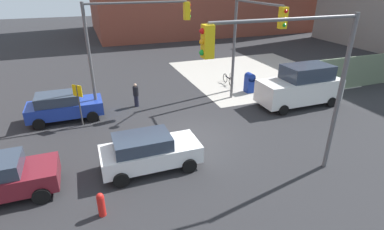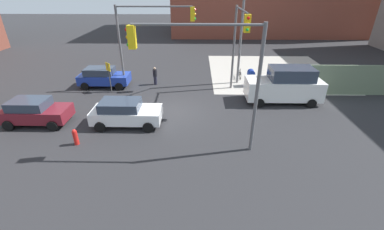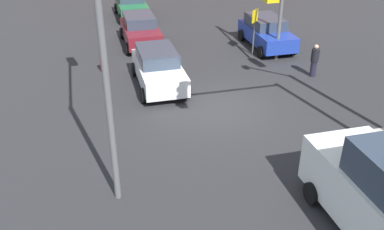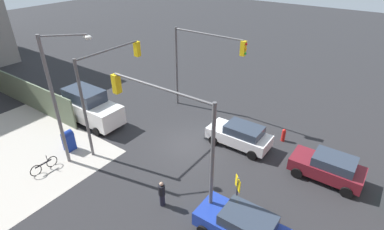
# 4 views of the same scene
# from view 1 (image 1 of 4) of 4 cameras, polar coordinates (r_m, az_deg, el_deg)

# --- Properties ---
(ground_plane) EXTENTS (120.00, 120.00, 0.00)m
(ground_plane) POSITION_cam_1_polar(r_m,az_deg,el_deg) (15.74, 0.30, -4.23)
(ground_plane) COLOR #28282B
(sidewalk_corner) EXTENTS (12.00, 12.00, 0.01)m
(sidewalk_corner) POSITION_cam_1_polar(r_m,az_deg,el_deg) (27.01, 11.64, 7.78)
(sidewalk_corner) COLOR #ADA89E
(sidewalk_corner) RESTS_ON ground
(traffic_signal_nw_corner) EXTENTS (6.10, 0.36, 6.50)m
(traffic_signal_nw_corner) POSITION_cam_1_polar(r_m,az_deg,el_deg) (17.86, -11.66, 14.69)
(traffic_signal_nw_corner) COLOR #59595B
(traffic_signal_nw_corner) RESTS_ON ground
(traffic_signal_se_corner) EXTENTS (6.11, 0.36, 6.50)m
(traffic_signal_se_corner) POSITION_cam_1_polar(r_m,az_deg,el_deg) (11.33, 19.03, 8.31)
(traffic_signal_se_corner) COLOR #59595B
(traffic_signal_se_corner) RESTS_ON ground
(traffic_signal_ne_corner) EXTENTS (0.36, 5.14, 6.50)m
(traffic_signal_ne_corner) POSITION_cam_1_polar(r_m,az_deg,el_deg) (18.32, 11.12, 14.79)
(traffic_signal_ne_corner) COLOR #59595B
(traffic_signal_ne_corner) RESTS_ON ground
(street_lamp_corner) EXTENTS (2.09, 1.96, 8.00)m
(street_lamp_corner) POSITION_cam_1_polar(r_m,az_deg,el_deg) (21.09, 7.93, 16.50)
(street_lamp_corner) COLOR slate
(street_lamp_corner) RESTS_ON ground
(warning_sign_two_way) EXTENTS (0.48, 0.48, 2.40)m
(warning_sign_two_way) POSITION_cam_1_polar(r_m,az_deg,el_deg) (17.51, -20.82, 3.06)
(warning_sign_two_way) COLOR #4C4C4C
(warning_sign_two_way) RESTS_ON ground
(mailbox_blue) EXTENTS (0.56, 0.64, 1.43)m
(mailbox_blue) POSITION_cam_1_polar(r_m,az_deg,el_deg) (22.13, 10.90, 6.17)
(mailbox_blue) COLOR navy
(mailbox_blue) RESTS_ON ground
(fire_hydrant) EXTENTS (0.26, 0.26, 0.94)m
(fire_hydrant) POSITION_cam_1_polar(r_m,az_deg,el_deg) (11.24, -16.93, -15.91)
(fire_hydrant) COLOR red
(fire_hydrant) RESTS_ON ground
(sedan_blue) EXTENTS (4.15, 2.02, 1.62)m
(sedan_blue) POSITION_cam_1_polar(r_m,az_deg,el_deg) (18.88, -23.27, 1.57)
(sedan_blue) COLOR #1E389E
(sedan_blue) RESTS_ON ground
(hatchback_white) EXTENTS (4.22, 2.02, 1.62)m
(hatchback_white) POSITION_cam_1_polar(r_m,az_deg,el_deg) (13.05, -8.25, -6.83)
(hatchback_white) COLOR white
(hatchback_white) RESTS_ON ground
(van_white_delivery) EXTENTS (5.40, 2.32, 2.62)m
(van_white_delivery) POSITION_cam_1_polar(r_m,az_deg,el_deg) (20.57, 20.01, 5.21)
(van_white_delivery) COLOR white
(van_white_delivery) RESTS_ON ground
(pedestrian_crossing) EXTENTS (0.36, 0.36, 1.54)m
(pedestrian_crossing) POSITION_cam_1_polar(r_m,az_deg,el_deg) (19.55, -10.63, 3.81)
(pedestrian_crossing) COLOR black
(pedestrian_crossing) RESTS_ON ground
(bicycle_leaning_on_fence) EXTENTS (0.05, 1.75, 0.97)m
(bicycle_leaning_on_fence) POSITION_cam_1_polar(r_m,az_deg,el_deg) (23.79, 6.89, 6.69)
(bicycle_leaning_on_fence) COLOR black
(bicycle_leaning_on_fence) RESTS_ON ground
(bicycle_at_crosswalk) EXTENTS (1.75, 0.05, 0.97)m
(bicycle_at_crosswalk) POSITION_cam_1_polar(r_m,az_deg,el_deg) (20.34, -24.34, 1.44)
(bicycle_at_crosswalk) COLOR black
(bicycle_at_crosswalk) RESTS_ON ground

